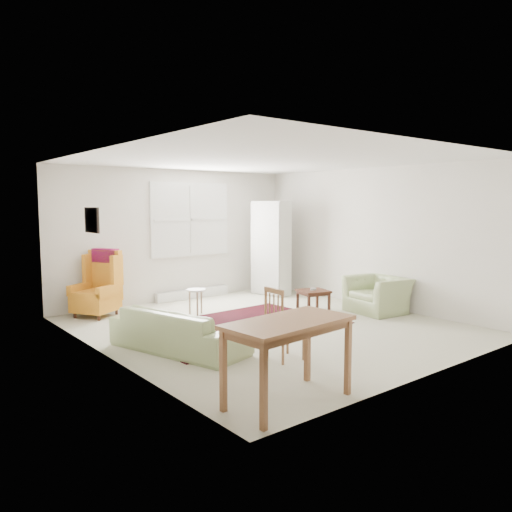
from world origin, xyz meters
TOP-DOWN VIEW (x-y plane):
  - room at (0.02, 0.21)m, footprint 5.04×5.54m
  - rug at (-0.40, 0.25)m, footprint 3.18×2.11m
  - sofa at (-1.68, -0.25)m, footprint 1.21×1.97m
  - armchair at (2.10, -0.41)m, footprint 0.93×1.03m
  - wingback_chair at (-1.79, 2.30)m, footprint 0.91×0.89m
  - coffee_table at (1.25, 0.29)m, footprint 0.58×0.58m
  - stool at (-0.42, 1.38)m, footprint 0.37×0.37m
  - cabinet at (1.78, 2.03)m, footprint 0.52×0.82m
  - desk at (-1.73, -2.35)m, footprint 1.29×0.72m
  - desk_chair at (-0.87, -1.36)m, footprint 0.41×0.41m

SIDE VIEW (x-z plane):
  - rug at x=-0.40m, z-range 0.00..0.03m
  - coffee_table at x=1.25m, z-range 0.00..0.38m
  - stool at x=-0.42m, z-range 0.00..0.44m
  - armchair at x=2.10m, z-range 0.00..0.73m
  - sofa at x=-1.68m, z-range 0.00..0.74m
  - desk at x=-1.73m, z-range 0.00..0.79m
  - desk_chair at x=-0.87m, z-range 0.00..0.87m
  - wingback_chair at x=-1.79m, z-range 0.00..1.11m
  - cabinet at x=1.78m, z-range 0.00..1.91m
  - room at x=0.02m, z-range 0.00..2.51m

